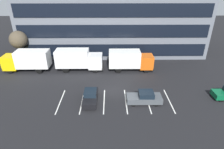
# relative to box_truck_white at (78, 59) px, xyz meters

# --- Properties ---
(ground_plane) EXTENTS (120.00, 120.00, 0.00)m
(ground_plane) POSITION_rel_box_truck_white_xyz_m (5.90, -6.65, -2.04)
(ground_plane) COLOR black
(lot_markings) EXTENTS (14.14, 5.40, 0.01)m
(lot_markings) POSITION_rel_box_truck_white_xyz_m (5.90, -9.34, -2.04)
(lot_markings) COLOR silver
(lot_markings) RESTS_ON ground_plane
(box_truck_white) EXTENTS (7.82, 2.59, 3.62)m
(box_truck_white) POSITION_rel_box_truck_white_xyz_m (0.00, 0.00, 0.00)
(box_truck_white) COLOR white
(box_truck_white) RESTS_ON ground_plane
(box_truck_orange) EXTENTS (7.48, 2.48, 3.47)m
(box_truck_orange) POSITION_rel_box_truck_white_xyz_m (8.64, -0.14, -0.09)
(box_truck_orange) COLOR #D85914
(box_truck_orange) RESTS_ON ground_plane
(box_truck_yellow) EXTENTS (7.70, 2.55, 3.57)m
(box_truck_yellow) POSITION_rel_box_truck_white_xyz_m (-8.47, -0.17, -0.03)
(box_truck_yellow) COLOR yellow
(box_truck_yellow) RESTS_ON ground_plane
(sedan_charcoal) EXTENTS (4.36, 1.82, 1.56)m
(sedan_charcoal) POSITION_rel_box_truck_white_xyz_m (9.59, -9.70, -1.30)
(sedan_charcoal) COLOR #474C51
(sedan_charcoal) RESTS_ON ground_plane
(sedan_black) EXTENTS (1.76, 4.20, 1.50)m
(sedan_black) POSITION_rel_box_truck_white_xyz_m (2.78, -9.36, -1.33)
(sedan_black) COLOR black
(sedan_black) RESTS_ON ground_plane
(bare_tree) EXTENTS (3.13, 3.13, 5.87)m
(bare_tree) POSITION_rel_box_truck_white_xyz_m (-11.10, 3.73, 2.24)
(bare_tree) COLOR #473323
(bare_tree) RESTS_ON ground_plane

